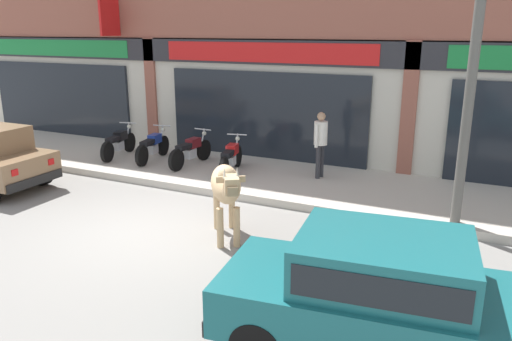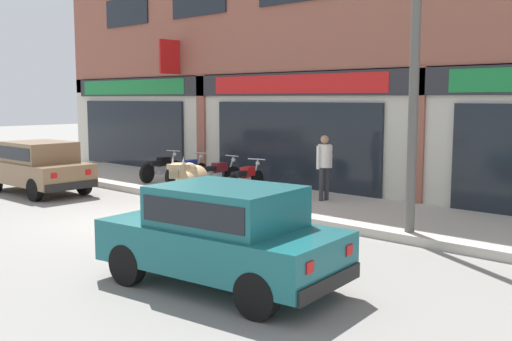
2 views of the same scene
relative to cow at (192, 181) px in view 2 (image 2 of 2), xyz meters
The scene contains 12 objects.
ground_plane 1.94m from the cow, 169.92° to the right, with size 90.00×90.00×0.00m, color gray.
sidewalk 3.99m from the cow, 114.83° to the left, with size 19.00×3.23×0.17m, color #B7AFA3.
shop_building 6.68m from the cow, 106.84° to the left, with size 23.00×1.40×9.58m.
cow is the anchor object (origin of this frame).
car_0 6.73m from the cow, behind, with size 3.64×1.66×1.46m.
car_1 3.78m from the cow, 34.11° to the right, with size 3.75×2.02×1.46m.
motorcycle_0 6.32m from the cow, 147.88° to the left, with size 0.62×1.79×0.88m.
motorcycle_1 5.47m from the cow, 140.84° to the left, with size 0.57×1.80×0.88m.
motorcycle_2 4.62m from the cow, 131.03° to the left, with size 0.52×1.81×0.88m.
motorcycle_3 3.73m from the cow, 117.49° to the left, with size 0.65×1.79×0.88m.
pedestrian 3.89m from the cow, 83.86° to the left, with size 0.32×0.49×1.60m.
utility_pole 4.73m from the cow, 31.16° to the left, with size 0.18×0.18×5.72m, color #595651.
Camera 2 is at (10.73, -7.50, 2.68)m, focal length 42.00 mm.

